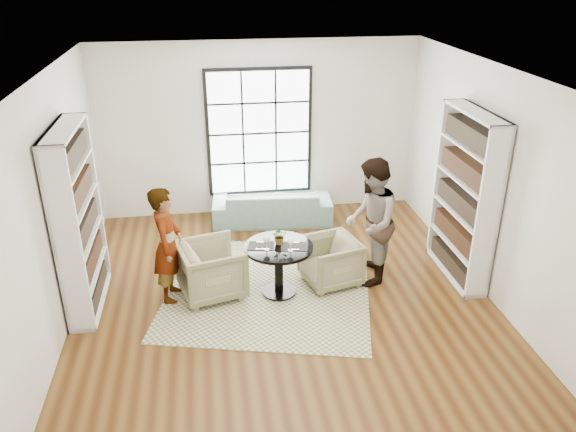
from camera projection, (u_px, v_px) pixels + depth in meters
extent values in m
plane|color=brown|center=(284.00, 298.00, 7.60)|extent=(6.00, 6.00, 0.00)
plane|color=silver|center=(259.00, 129.00, 9.66)|extent=(5.50, 0.00, 5.50)
plane|color=silver|center=(53.00, 210.00, 6.59)|extent=(0.00, 6.00, 6.00)
plane|color=silver|center=(492.00, 184.00, 7.34)|extent=(0.00, 6.00, 6.00)
plane|color=silver|center=(340.00, 347.00, 4.27)|extent=(5.50, 0.00, 5.50)
plane|color=white|center=(284.00, 74.00, 6.34)|extent=(6.00, 6.00, 0.00)
cube|color=black|center=(259.00, 133.00, 9.66)|extent=(1.82, 0.06, 2.22)
cube|color=white|center=(259.00, 133.00, 9.62)|extent=(1.70, 0.02, 2.10)
cube|color=beige|center=(269.00, 289.00, 7.80)|extent=(3.32, 3.32, 0.01)
cylinder|color=black|center=(279.00, 292.00, 7.71)|extent=(0.47, 0.47, 0.04)
cylinder|color=black|center=(279.00, 270.00, 7.57)|extent=(0.12, 0.12, 0.65)
cylinder|color=black|center=(279.00, 247.00, 7.42)|extent=(0.92, 0.92, 0.04)
imported|color=gray|center=(272.00, 205.00, 9.69)|extent=(2.09, 0.95, 0.59)
imported|color=tan|center=(212.00, 270.00, 7.54)|extent=(1.00, 0.99, 0.75)
imported|color=tan|center=(330.00, 261.00, 7.83)|extent=(0.90, 0.88, 0.67)
imported|color=gray|center=(167.00, 245.00, 7.29)|extent=(0.46, 0.63, 1.60)
imported|color=gray|center=(371.00, 222.00, 7.67)|extent=(0.92, 1.04, 1.80)
cube|color=black|center=(261.00, 246.00, 7.40)|extent=(0.38, 0.31, 0.01)
cube|color=black|center=(294.00, 246.00, 7.39)|extent=(0.38, 0.31, 0.01)
cylinder|color=silver|center=(267.00, 249.00, 7.31)|extent=(0.07, 0.07, 0.01)
cylinder|color=silver|center=(267.00, 246.00, 7.28)|extent=(0.01, 0.01, 0.11)
sphere|color=maroon|center=(267.00, 240.00, 7.24)|extent=(0.09, 0.09, 0.09)
ellipsoid|color=white|center=(267.00, 240.00, 7.24)|extent=(0.09, 0.09, 0.10)
cylinder|color=silver|center=(290.00, 251.00, 7.27)|extent=(0.07, 0.07, 0.01)
cylinder|color=silver|center=(290.00, 247.00, 7.25)|extent=(0.01, 0.01, 0.10)
sphere|color=maroon|center=(290.00, 242.00, 7.22)|extent=(0.08, 0.08, 0.08)
ellipsoid|color=white|center=(290.00, 242.00, 7.22)|extent=(0.08, 0.08, 0.09)
imported|color=gray|center=(280.00, 236.00, 7.42)|extent=(0.21, 0.19, 0.22)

